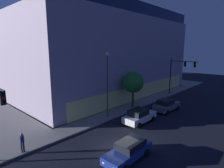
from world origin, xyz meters
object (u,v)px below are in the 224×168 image
object	(u,v)px
car_blue	(129,150)
car_grey	(166,105)
pedestrian_waiting	(22,141)
sidewalk_tree	(133,82)
car_white	(139,116)
traffic_light_far_corner	(180,70)
modern_building	(87,52)
street_lamp_sidewalk	(107,77)

from	to	relation	value
car_blue	car_grey	size ratio (longest dim) A/B	0.98
pedestrian_waiting	car_blue	distance (m)	9.07
sidewalk_tree	pedestrian_waiting	size ratio (longest dim) A/B	3.13
sidewalk_tree	car_white	xyz separation A→B (m)	(-4.26, -4.17, -3.07)
sidewalk_tree	car_grey	world-z (taller)	sidewalk_tree
traffic_light_far_corner	car_blue	xyz separation A→B (m)	(-23.11, -5.94, -4.23)
traffic_light_far_corner	car_blue	size ratio (longest dim) A/B	1.47
modern_building	traffic_light_far_corner	bearing A→B (deg)	-70.22
pedestrian_waiting	car_white	xyz separation A→B (m)	(12.46, -3.45, -0.31)
pedestrian_waiting	car_white	world-z (taller)	pedestrian_waiting
sidewalk_tree	pedestrian_waiting	world-z (taller)	sidewalk_tree
traffic_light_far_corner	pedestrian_waiting	distance (m)	28.91
car_white	car_grey	distance (m)	6.46
street_lamp_sidewalk	car_blue	distance (m)	10.61
modern_building	car_white	size ratio (longest dim) A/B	7.58
street_lamp_sidewalk	sidewalk_tree	distance (m)	5.81
street_lamp_sidewalk	car_white	world-z (taller)	street_lamp_sidewalk
street_lamp_sidewalk	car_white	size ratio (longest dim) A/B	1.79
car_grey	street_lamp_sidewalk	bearing A→B (deg)	151.03
pedestrian_waiting	sidewalk_tree	bearing A→B (deg)	2.46
traffic_light_far_corner	pedestrian_waiting	world-z (taller)	traffic_light_far_corner
car_white	car_blue	bearing A→B (deg)	-151.65
car_grey	car_white	bearing A→B (deg)	177.49
modern_building	street_lamp_sidewalk	world-z (taller)	modern_building
car_blue	car_white	world-z (taller)	car_white
sidewalk_tree	pedestrian_waiting	xyz separation A→B (m)	(-16.72, -0.72, -2.77)
street_lamp_sidewalk	car_white	bearing A→B (deg)	-71.20
traffic_light_far_corner	car_blue	distance (m)	24.24
sidewalk_tree	car_grey	size ratio (longest dim) A/B	1.13
traffic_light_far_corner	sidewalk_tree	bearing A→B (deg)	170.59
car_blue	car_white	bearing A→B (deg)	28.35
traffic_light_far_corner	car_white	size ratio (longest dim) A/B	1.48
modern_building	pedestrian_waiting	world-z (taller)	modern_building
car_blue	car_grey	bearing A→B (deg)	14.50
street_lamp_sidewalk	car_grey	size ratio (longest dim) A/B	1.75
sidewalk_tree	car_blue	bearing A→B (deg)	-144.76
street_lamp_sidewalk	car_blue	size ratio (longest dim) A/B	1.78
street_lamp_sidewalk	pedestrian_waiting	distance (m)	11.86
modern_building	sidewalk_tree	world-z (taller)	modern_building
car_blue	street_lamp_sidewalk	bearing A→B (deg)	54.49
street_lamp_sidewalk	car_grey	distance (m)	10.02
pedestrian_waiting	modern_building	bearing A→B (deg)	38.96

